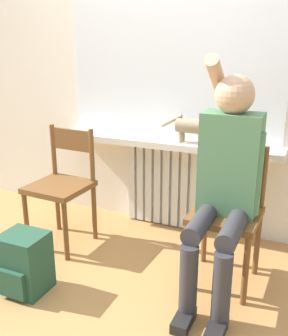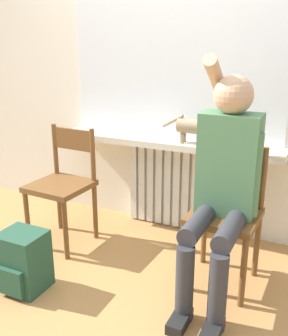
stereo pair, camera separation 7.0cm
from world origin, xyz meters
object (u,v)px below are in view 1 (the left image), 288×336
Objects in this scene: chair_right at (227,212)px; person at (226,176)px; chair_left at (62,184)px; cat at (196,127)px; backpack at (25,263)px.

person is at bearing -88.36° from chair_right.
chair_left is 1.06m from cat.
cat reaches higher than backpack.
backpack is (-1.07, -0.62, -0.28)m from chair_right.
chair_right is 1.27m from backpack.
chair_left is at bearing 174.99° from person.
cat is at bearing 128.63° from chair_right.
chair_left is at bearing -150.64° from cat.
person is 1.31m from backpack.
person is 3.14× the size of cat.
backpack is at bearing -123.10° from cat.
person is (-0.00, -0.11, 0.27)m from chair_right.
chair_right is at bearing 89.66° from person.
chair_left is 1.00× the size of chair_right.
person reaches higher than cat.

